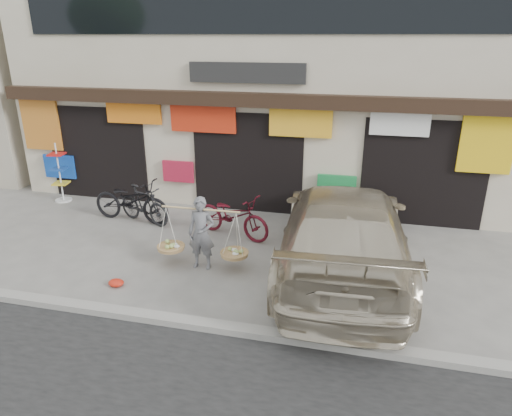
% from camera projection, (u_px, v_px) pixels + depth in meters
% --- Properties ---
extents(ground, '(70.00, 70.00, 0.00)m').
position_uv_depth(ground, '(207.00, 268.00, 9.59)').
color(ground, gray).
rests_on(ground, ground).
extents(kerb, '(70.00, 0.25, 0.12)m').
position_uv_depth(kerb, '(168.00, 319.00, 7.75)').
color(kerb, gray).
rests_on(kerb, ground).
extents(shophouse_block, '(14.00, 6.32, 7.00)m').
position_uv_depth(shophouse_block, '(271.00, 74.00, 14.19)').
color(shophouse_block, beige).
rests_on(shophouse_block, ground).
extents(street_vendor, '(1.95, 0.58, 1.55)m').
position_uv_depth(street_vendor, '(202.00, 236.00, 9.38)').
color(street_vendor, slate).
rests_on(street_vendor, ground).
extents(bike_0, '(2.23, 0.97, 1.14)m').
position_uv_depth(bike_0, '(131.00, 200.00, 11.81)').
color(bike_0, black).
rests_on(bike_0, ground).
extents(bike_1, '(1.72, 1.00, 1.00)m').
position_uv_depth(bike_1, '(144.00, 205.00, 11.73)').
color(bike_1, black).
rests_on(bike_1, ground).
extents(bike_2, '(2.14, 1.33, 1.06)m').
position_uv_depth(bike_2, '(233.00, 216.00, 10.93)').
color(bike_2, '#4D0D17').
rests_on(bike_2, ground).
extents(suv, '(2.83, 6.27, 1.78)m').
position_uv_depth(suv, '(344.00, 230.00, 9.24)').
color(suv, beige).
rests_on(suv, ground).
extents(display_rack, '(0.48, 0.48, 1.73)m').
position_uv_depth(display_rack, '(60.00, 178.00, 13.22)').
color(display_rack, silver).
rests_on(display_rack, ground).
extents(red_bag, '(0.31, 0.25, 0.14)m').
position_uv_depth(red_bag, '(116.00, 283.00, 8.87)').
color(red_bag, red).
rests_on(red_bag, ground).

